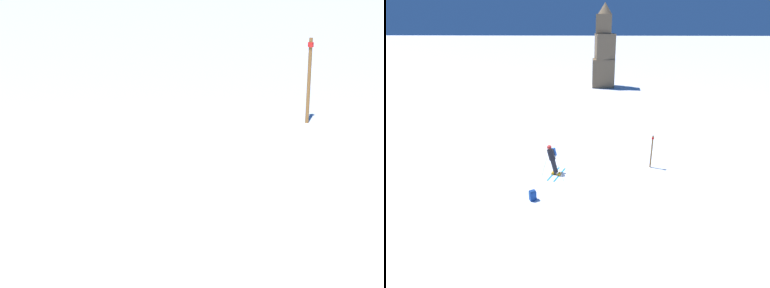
# 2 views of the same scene
# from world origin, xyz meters

# --- Properties ---
(ground_plane) EXTENTS (300.00, 300.00, 0.00)m
(ground_plane) POSITION_xyz_m (0.00, 0.00, 0.00)
(ground_plane) COLOR white
(skier) EXTENTS (1.24, 1.66, 1.71)m
(skier) POSITION_xyz_m (-0.96, 0.10, 0.93)
(skier) COLOR #1E7AC6
(skier) RESTS_ON ground
(rock_pillar) EXTENTS (2.65, 2.33, 9.61)m
(rock_pillar) POSITION_xyz_m (2.85, 23.08, 4.02)
(rock_pillar) COLOR brown
(rock_pillar) RESTS_ON ground
(spare_backpack) EXTENTS (0.37, 0.34, 0.50)m
(spare_backpack) POSITION_xyz_m (-1.63, -2.51, 0.24)
(spare_backpack) COLOR #194293
(spare_backpack) RESTS_ON ground
(trail_marker) EXTENTS (0.13, 0.13, 1.93)m
(trail_marker) POSITION_xyz_m (4.48, 1.01, 1.06)
(trail_marker) COLOR brown
(trail_marker) RESTS_ON ground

